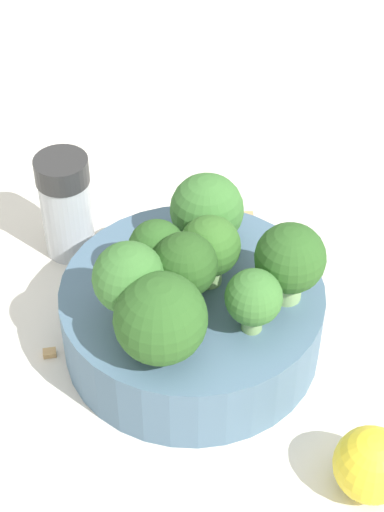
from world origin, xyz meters
name	(u,v)px	position (x,y,z in m)	size (l,w,h in m)	color
ground_plane	(192,342)	(0.00, 0.00, 0.00)	(3.00, 3.00, 0.00)	silver
bowl	(192,317)	(0.00, 0.00, 0.02)	(0.17, 0.17, 0.05)	slate
broccoli_floret_0	(290,260)	(-0.04, -0.04, 0.08)	(0.04, 0.04, 0.05)	#8EB770
broccoli_floret_1	(185,267)	(-0.01, 0.01, 0.08)	(0.04, 0.04, 0.06)	#8EB770
broccoli_floret_2	(160,319)	(-0.03, 0.04, 0.08)	(0.05, 0.05, 0.06)	#7A9E5B
broccoli_floret_3	(254,299)	(-0.05, -0.01, 0.08)	(0.03, 0.03, 0.04)	#84AD66
broccoli_floret_4	(157,251)	(0.02, 0.01, 0.08)	(0.04, 0.04, 0.05)	#8EB770
broccoli_floret_5	(211,249)	(0.00, -0.01, 0.08)	(0.04, 0.04, 0.05)	#8EB770
broccoli_floret_6	(207,211)	(0.03, -0.03, 0.08)	(0.05, 0.05, 0.05)	#7A9E5B
broccoli_floret_7	(127,279)	(0.00, 0.05, 0.08)	(0.04, 0.04, 0.06)	#8EB770
pepper_shaker	(66,205)	(0.13, 0.02, 0.04)	(0.04, 0.04, 0.08)	#B2B7BC
lemon_wedge	(372,465)	(-0.15, -0.02, 0.02)	(0.04, 0.04, 0.04)	yellow
almond_crumb_0	(247,214)	(0.08, -0.11, 0.00)	(0.01, 0.01, 0.01)	tan
almond_crumb_1	(49,351)	(0.05, 0.08, 0.00)	(0.01, 0.01, 0.01)	tan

